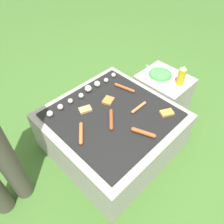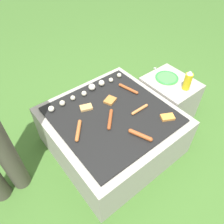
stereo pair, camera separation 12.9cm
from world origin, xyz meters
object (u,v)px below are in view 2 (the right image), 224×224
at_px(plate_colorful, 167,78).
at_px(condiment_bottle, 188,80).
at_px(fork_utensil, 158,73).
at_px(sausage_front_center, 140,109).

distance_m(plate_colorful, condiment_bottle, 0.22).
relative_size(plate_colorful, fork_utensil, 1.20).
bearing_deg(fork_utensil, sausage_front_center, -151.99).
xyz_separation_m(sausage_front_center, condiment_bottle, (0.50, -0.05, 0.07)).
bearing_deg(plate_colorful, sausage_front_center, -163.06).
bearing_deg(condiment_bottle, fork_utensil, 93.10).
bearing_deg(fork_utensil, plate_colorful, -89.89).
relative_size(sausage_front_center, fork_utensil, 0.97).
bearing_deg(sausage_front_center, fork_utensil, 28.01).
distance_m(sausage_front_center, condiment_bottle, 0.51).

